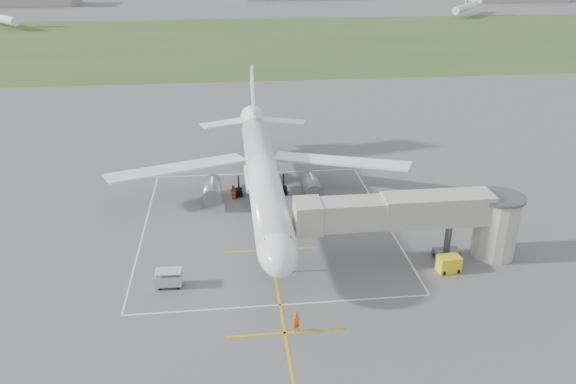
{
  "coord_description": "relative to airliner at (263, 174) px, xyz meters",
  "views": [
    {
      "loc": [
        -4.0,
        -61.98,
        29.96
      ],
      "look_at": [
        2.54,
        -4.0,
        4.0
      ],
      "focal_mm": 35.0,
      "sensor_mm": 36.0,
      "label": 1
    }
  ],
  "objects": [
    {
      "name": "ramp_worker_nose",
      "position": [
        0.99,
        -24.66,
        -3.45
      ],
      "size": [
        0.82,
        0.74,
        1.88
      ],
      "primitive_type": "imported",
      "rotation": [
        0.0,
        0.0,
        0.54
      ],
      "color": "#EA5907",
      "rests_on": "ground"
    },
    {
      "name": "grass_strip",
      "position": [
        0.0,
        129.25,
        -4.38
      ],
      "size": [
        700.0,
        120.0,
        0.02
      ],
      "primitive_type": "cube",
      "color": "#315123",
      "rests_on": "ground"
    },
    {
      "name": "jet_bridge",
      "position": [
        15.72,
        -14.25,
        0.35
      ],
      "size": [
        23.4,
        5.0,
        7.2
      ],
      "color": "#A8A498",
      "rests_on": "ground"
    },
    {
      "name": "gpu_unit",
      "position": [
        17.24,
        -16.89,
        -3.58
      ],
      "size": [
        2.31,
        1.74,
        1.64
      ],
      "rotation": [
        0.0,
        0.0,
        0.1
      ],
      "color": "yellow",
      "rests_on": "ground"
    },
    {
      "name": "airliner",
      "position": [
        0.0,
        0.0,
        0.0
      ],
      "size": [
        38.93,
        46.75,
        13.52
      ],
      "color": "white",
      "rests_on": "ground"
    },
    {
      "name": "ground",
      "position": [
        0.0,
        -0.75,
        -4.39
      ],
      "size": [
        700.0,
        700.0,
        0.0
      ],
      "primitive_type": "plane",
      "color": "#505052",
      "rests_on": "ground"
    },
    {
      "name": "distant_aircraft",
      "position": [
        7.5,
        181.28,
        -0.8
      ],
      "size": [
        217.34,
        44.15,
        8.85
      ],
      "color": "white",
      "rests_on": "ground"
    },
    {
      "name": "baggage_cart",
      "position": [
        -10.17,
        -16.53,
        -3.52
      ],
      "size": [
        2.5,
        1.54,
        1.71
      ],
      "rotation": [
        0.0,
        0.0,
        -0.03
      ],
      "color": "#AFAFAF",
      "rests_on": "ground"
    },
    {
      "name": "ramp_worker_wing",
      "position": [
        -3.64,
        2.94,
        -3.45
      ],
      "size": [
        1.1,
        0.97,
        1.89
      ],
      "primitive_type": "imported",
      "rotation": [
        0.0,
        0.0,
        2.81
      ],
      "color": "#E33D07",
      "rests_on": "ground"
    },
    {
      "name": "apron_markings",
      "position": [
        0.0,
        -6.57,
        -4.38
      ],
      "size": [
        28.2,
        60.0,
        0.01
      ],
      "color": "#C5A20B",
      "rests_on": "ground"
    }
  ]
}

